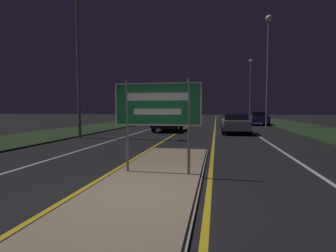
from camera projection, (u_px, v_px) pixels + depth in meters
ground_plane at (138, 198)px, 5.15m from camera, size 160.00×160.00×0.00m
median_island at (158, 175)px, 6.86m from camera, size 2.35×8.52×0.10m
verge_left at (106, 126)px, 26.50m from camera, size 5.00×100.00×0.08m
verge_right at (309, 129)px, 23.03m from camera, size 5.00×100.00×0.08m
centre_line_yellow_left at (191, 124)px, 29.92m from camera, size 0.12×70.00×0.01m
centre_line_yellow_right at (215, 125)px, 29.43m from camera, size 0.12×70.00×0.01m
lane_line_white_left at (167, 124)px, 30.44m from camera, size 0.12×70.00×0.01m
lane_line_white_right at (241, 125)px, 28.91m from camera, size 0.12×70.00×0.01m
edge_line_white_left at (142, 124)px, 30.99m from camera, size 0.10×70.00×0.01m
edge_line_white_right at (270, 125)px, 28.36m from camera, size 0.10×70.00×0.01m
highway_sign at (157, 108)px, 6.74m from camera, size 2.27×0.07×2.43m
streetlight_left_near at (77, 28)px, 15.45m from camera, size 0.52×0.52×10.35m
streetlight_right_near at (268, 51)px, 24.69m from camera, size 0.62×0.62×10.56m
streetlight_right_far at (251, 81)px, 39.95m from camera, size 0.52×0.52×9.32m
car_receding_0 at (235, 123)px, 18.74m from camera, size 1.91×4.14×1.40m
car_receding_1 at (258, 118)px, 28.66m from camera, size 1.93×4.25×1.47m
car_approaching_0 at (168, 121)px, 21.04m from camera, size 1.89×4.81×1.49m
car_approaching_1 at (188, 116)px, 35.11m from camera, size 1.92×4.52×1.52m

